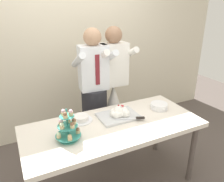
{
  "coord_description": "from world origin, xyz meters",
  "views": [
    {
      "loc": [
        -0.89,
        -1.76,
        1.94
      ],
      "look_at": [
        0.06,
        0.15,
        1.07
      ],
      "focal_mm": 35.94,
      "sensor_mm": 36.0,
      "label": 1
    }
  ],
  "objects": [
    {
      "name": "rear_wall",
      "position": [
        0.0,
        1.41,
        1.45
      ],
      "size": [
        5.2,
        0.1,
        2.9
      ],
      "primitive_type": "cube",
      "color": "beige",
      "rests_on": "ground_plane"
    },
    {
      "name": "dessert_table",
      "position": [
        0.0,
        0.0,
        0.7
      ],
      "size": [
        1.8,
        0.8,
        0.78
      ],
      "color": "silver",
      "rests_on": "ground_plane"
    },
    {
      "name": "person_groom",
      "position": [
        0.06,
        0.66,
        0.75
      ],
      "size": [
        0.5,
        0.52,
        1.66
      ],
      "color": "#232328",
      "rests_on": "ground_plane"
    },
    {
      "name": "plate_stack",
      "position": [
        0.63,
        0.08,
        0.81
      ],
      "size": [
        0.2,
        0.2,
        0.07
      ],
      "color": "white",
      "rests_on": "dessert_table"
    },
    {
      "name": "person_bride",
      "position": [
        0.35,
        0.69,
        0.58
      ],
      "size": [
        0.56,
        0.56,
        1.66
      ],
      "color": "white",
      "rests_on": "ground_plane"
    },
    {
      "name": "round_cake",
      "position": [
        -0.27,
        0.22,
        0.8
      ],
      "size": [
        0.24,
        0.24,
        0.06
      ],
      "color": "white",
      "rests_on": "dessert_table"
    },
    {
      "name": "main_cake_tray",
      "position": [
        0.12,
        0.11,
        0.82
      ],
      "size": [
        0.42,
        0.36,
        0.13
      ],
      "color": "silver",
      "rests_on": "dessert_table"
    },
    {
      "name": "cupcake_stand",
      "position": [
        -0.48,
        -0.05,
        0.89
      ],
      "size": [
        0.23,
        0.23,
        0.31
      ],
      "color": "teal",
      "rests_on": "dessert_table"
    }
  ]
}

